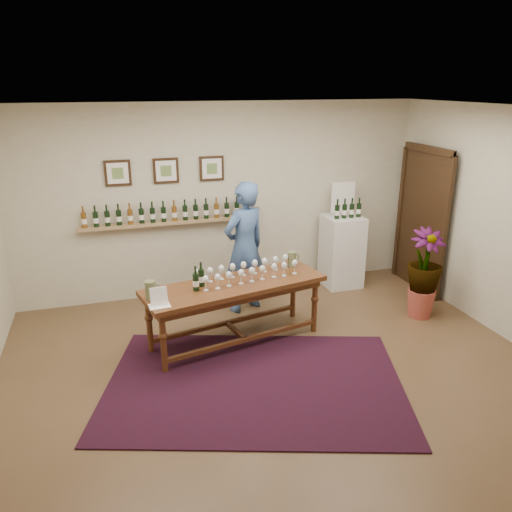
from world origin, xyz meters
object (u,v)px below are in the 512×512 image
object	(u,v)px
tasting_table	(235,292)
display_pedestal	(342,251)
person	(245,248)
potted_plant	(424,274)

from	to	relation	value
tasting_table	display_pedestal	world-z (taller)	display_pedestal
display_pedestal	person	world-z (taller)	person
display_pedestal	potted_plant	xyz separation A→B (m)	(0.54, -1.35, 0.07)
display_pedestal	potted_plant	world-z (taller)	display_pedestal
display_pedestal	person	distance (m)	1.78
tasting_table	potted_plant	xyz separation A→B (m)	(2.60, -0.05, -0.04)
tasting_table	display_pedestal	xyz separation A→B (m)	(2.06, 1.30, -0.11)
display_pedestal	tasting_table	bearing A→B (deg)	-147.68
tasting_table	potted_plant	distance (m)	2.60
tasting_table	person	size ratio (longest dim) A/B	1.26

